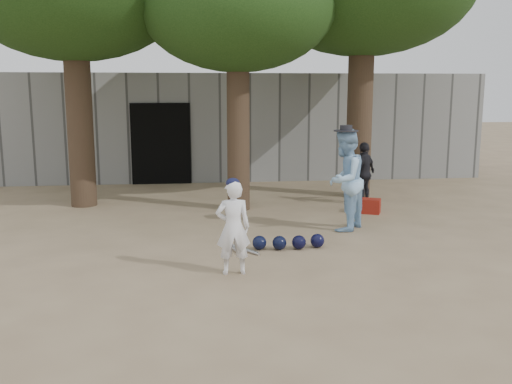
{
  "coord_description": "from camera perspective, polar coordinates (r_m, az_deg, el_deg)",
  "views": [
    {
      "loc": [
        -0.45,
        -7.87,
        2.56
      ],
      "look_at": [
        0.6,
        1.0,
        0.95
      ],
      "focal_mm": 40.0,
      "sensor_mm": 36.0,
      "label": 1
    }
  ],
  "objects": [
    {
      "name": "spectator_dark",
      "position": [
        13.06,
        10.76,
        1.86
      ],
      "size": [
        0.83,
        0.81,
        1.4
      ],
      "primitive_type": "imported",
      "rotation": [
        0.0,
        0.0,
        3.91
      ],
      "color": "black",
      "rests_on": "ground"
    },
    {
      "name": "ground",
      "position": [
        8.28,
        -3.34,
        -7.8
      ],
      "size": [
        70.0,
        70.0,
        0.0
      ],
      "primitive_type": "plane",
      "color": "#937C5E",
      "rests_on": "ground"
    },
    {
      "name": "boy_player",
      "position": [
        7.95,
        -2.3,
        -3.59
      ],
      "size": [
        0.5,
        0.34,
        1.33
      ],
      "primitive_type": "imported",
      "rotation": [
        0.0,
        0.0,
        3.18
      ],
      "color": "white",
      "rests_on": "ground"
    },
    {
      "name": "helmet_row",
      "position": [
        9.31,
        3.31,
        -5.03
      ],
      "size": [
        1.19,
        0.29,
        0.23
      ],
      "color": "black",
      "rests_on": "ground"
    },
    {
      "name": "bat_pile",
      "position": [
        9.26,
        -1.81,
        -5.66
      ],
      "size": [
        0.55,
        0.78,
        0.06
      ],
      "color": "#BBBDC3",
      "rests_on": "ground"
    },
    {
      "name": "spectator_blue",
      "position": [
        10.51,
        8.86,
        1.18
      ],
      "size": [
        1.11,
        1.14,
        1.86
      ],
      "primitive_type": "imported",
      "rotation": [
        0.0,
        0.0,
        4.05
      ],
      "color": "#97C4EA",
      "rests_on": "ground"
    },
    {
      "name": "red_bag",
      "position": [
        12.19,
        11.33,
        -1.38
      ],
      "size": [
        0.52,
        0.47,
        0.3
      ],
      "primitive_type": "cube",
      "rotation": [
        0.0,
        0.0,
        -0.43
      ],
      "color": "maroon",
      "rests_on": "ground"
    },
    {
      "name": "back_building",
      "position": [
        18.24,
        -5.36,
        6.85
      ],
      "size": [
        16.0,
        5.24,
        3.0
      ],
      "color": "gray",
      "rests_on": "ground"
    }
  ]
}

